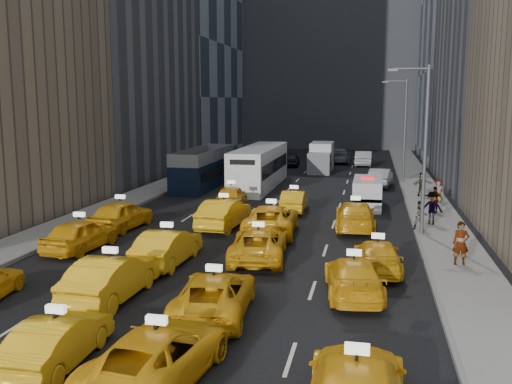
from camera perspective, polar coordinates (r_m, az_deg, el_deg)
ground at (r=21.33m, az=-7.24°, el=-10.64°), size 160.00×160.00×0.00m
sidewalk_west at (r=47.71m, az=-9.56°, el=0.45°), size 3.00×90.00×0.15m
sidewalk_east at (r=44.72m, az=16.43°, el=-0.38°), size 3.00×90.00×0.15m
curb_west at (r=47.21m, az=-7.92°, el=0.42°), size 0.15×90.00×0.18m
curb_east at (r=44.61m, az=14.58°, el=-0.30°), size 0.15×90.00×0.18m
building_backdrop at (r=92.10m, az=7.68°, el=17.08°), size 30.00×12.00×40.00m
streetlight_near at (r=31.17m, az=16.37°, el=4.60°), size 2.15×0.22×9.00m
streetlight_far at (r=51.09m, az=14.55°, el=6.32°), size 2.15×0.22×9.00m
taxi_1 at (r=17.02m, az=-19.21°, el=-13.87°), size 1.57×4.23×1.38m
taxi_2 at (r=15.47m, az=-9.82°, el=-15.74°), size 3.03×5.47×1.45m
taxi_5 at (r=21.62m, az=-14.27°, el=-8.30°), size 1.90×5.03×1.64m
taxi_6 at (r=19.63m, az=-4.19°, el=-10.18°), size 2.78×5.30×1.42m
taxi_7 at (r=21.73m, az=9.73°, el=-8.35°), size 2.60×5.12×1.42m
taxi_8 at (r=28.88m, az=-17.17°, el=-4.10°), size 2.27×4.74×1.56m
taxi_9 at (r=25.65m, az=-8.86°, el=-5.43°), size 1.85×4.83×1.57m
taxi_10 at (r=26.01m, az=0.24°, el=-5.26°), size 2.94×5.42×1.44m
taxi_11 at (r=24.85m, az=12.04°, el=-6.30°), size 2.16×4.69×1.33m
taxi_12 at (r=32.95m, az=-13.36°, el=-2.25°), size 2.38×5.00×1.65m
taxi_13 at (r=32.49m, az=-3.22°, el=-2.15°), size 2.17×5.19×1.67m
taxi_14 at (r=30.95m, az=1.53°, el=-2.77°), size 3.01×5.92×1.60m
taxi_15 at (r=32.63m, az=9.90°, el=-2.33°), size 2.39×5.44×1.56m
taxi_16 at (r=38.80m, az=-2.49°, el=-0.41°), size 2.11×4.53×1.50m
taxi_17 at (r=37.40m, az=3.82°, el=-0.88°), size 1.59×4.24×1.38m
nypd_van at (r=39.39m, az=11.08°, el=-0.14°), size 2.34×5.05×2.10m
double_decker at (r=48.01m, az=-5.26°, el=2.39°), size 3.63×11.06×3.16m
city_bus at (r=47.76m, az=0.36°, el=2.51°), size 2.99×13.01×3.35m
box_truck at (r=58.51m, az=6.53°, el=3.45°), size 2.99×6.60×2.91m
misc_car_0 at (r=49.06m, az=12.33°, el=1.43°), size 2.24×4.89×1.56m
misc_car_1 at (r=61.72m, az=0.25°, el=3.18°), size 2.98×5.67×1.52m
misc_car_2 at (r=67.03m, az=8.39°, el=3.62°), size 2.47×5.83×1.68m
misc_car_3 at (r=63.01m, az=3.53°, el=3.27°), size 2.14×4.53×1.50m
misc_car_4 at (r=64.39m, az=10.71°, el=3.33°), size 1.82×5.06×1.66m
pedestrian_0 at (r=26.21m, az=19.80°, el=-4.85°), size 0.70×0.47×1.90m
pedestrian_1 at (r=32.47m, az=16.13°, el=-2.28°), size 0.81×0.48×1.62m
pedestrian_2 at (r=34.15m, az=17.19°, el=-1.54°), size 1.28×0.65×1.90m
pedestrian_3 at (r=37.73m, az=17.42°, el=-0.73°), size 1.05×0.62×1.68m
pedestrian_4 at (r=41.82m, az=17.76°, el=0.12°), size 0.83×0.53×1.59m
pedestrian_5 at (r=44.07m, az=16.28°, el=0.76°), size 1.69×1.10×1.77m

